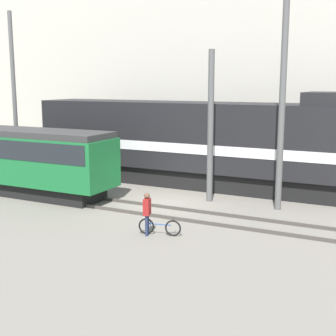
# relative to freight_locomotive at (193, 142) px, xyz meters

# --- Properties ---
(ground_plane) EXTENTS (120.00, 120.00, 0.00)m
(ground_plane) POSITION_rel_freight_locomotive_xyz_m (0.34, -4.23, -2.39)
(ground_plane) COLOR slate
(track_near) EXTENTS (60.00, 1.51, 0.14)m
(track_near) POSITION_rel_freight_locomotive_xyz_m (0.34, -5.69, -2.32)
(track_near) COLOR #47423D
(track_near) RESTS_ON ground
(track_far) EXTENTS (60.00, 1.51, 0.14)m
(track_far) POSITION_rel_freight_locomotive_xyz_m (0.34, 0.00, -2.32)
(track_far) COLOR #47423D
(track_far) RESTS_ON ground
(building_backdrop) EXTENTS (44.59, 6.00, 12.15)m
(building_backdrop) POSITION_rel_freight_locomotive_xyz_m (0.34, 6.62, 3.69)
(building_backdrop) COLOR beige
(building_backdrop) RESTS_ON ground
(freight_locomotive) EXTENTS (17.99, 3.04, 5.13)m
(freight_locomotive) POSITION_rel_freight_locomotive_xyz_m (0.00, 0.00, 0.00)
(freight_locomotive) COLOR black
(freight_locomotive) RESTS_ON ground
(streetcar) EXTENTS (10.44, 2.54, 3.30)m
(streetcar) POSITION_rel_freight_locomotive_xyz_m (-7.04, -5.69, -0.50)
(streetcar) COLOR black
(streetcar) RESTS_ON ground
(bicycle) EXTENTS (1.60, 0.55, 0.67)m
(bicycle) POSITION_rel_freight_locomotive_xyz_m (2.34, -8.37, -2.08)
(bicycle) COLOR black
(bicycle) RESTS_ON ground
(person) EXTENTS (0.30, 0.40, 1.61)m
(person) POSITION_rel_freight_locomotive_xyz_m (1.94, -8.61, -1.42)
(person) COLOR #232D4C
(person) RESTS_ON ground
(utility_pole_left) EXTENTS (0.24, 0.24, 9.48)m
(utility_pole_left) POSITION_rel_freight_locomotive_xyz_m (-9.93, -2.84, 2.35)
(utility_pole_left) COLOR #595959
(utility_pole_left) RESTS_ON ground
(utility_pole_center) EXTENTS (0.28, 0.28, 7.05)m
(utility_pole_center) POSITION_rel_freight_locomotive_xyz_m (2.12, -2.84, 1.14)
(utility_pole_center) COLOR #595959
(utility_pole_center) RESTS_ON ground
(utility_pole_right) EXTENTS (0.28, 0.28, 9.55)m
(utility_pole_right) POSITION_rel_freight_locomotive_xyz_m (5.39, -2.84, 2.38)
(utility_pole_right) COLOR #595959
(utility_pole_right) RESTS_ON ground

